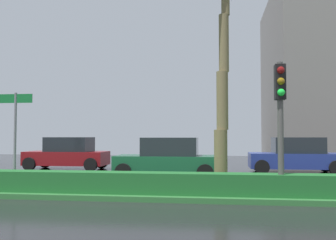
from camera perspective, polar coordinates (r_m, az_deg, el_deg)
name	(u,v)px	position (r m, az deg, el deg)	size (l,w,h in m)	color
ground_plane	(87,187)	(13.81, -12.32, -10.05)	(90.00, 42.00, 0.10)	black
median_strip	(77,188)	(12.87, -13.85, -10.04)	(85.50, 4.00, 0.15)	#2D6B33
median_hedge	(59,181)	(11.54, -16.40, -9.03)	(76.50, 0.70, 0.60)	#1E6028
traffic_signal_median_right	(280,104)	(10.53, 16.85, 2.43)	(0.28, 0.43, 3.65)	#4C4C47
street_name_sign	(15,127)	(12.62, -22.39, -0.96)	(1.10, 0.08, 3.00)	slate
car_in_traffic_second	(68,154)	(20.68, -15.15, -5.04)	(4.30, 2.02, 1.72)	maroon
car_in_traffic_third	(168,159)	(15.78, -0.04, -5.96)	(4.30, 2.02, 1.72)	#195133
car_in_traffic_fourth	(296,156)	(19.04, 18.99, -5.23)	(4.30, 2.02, 1.72)	navy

